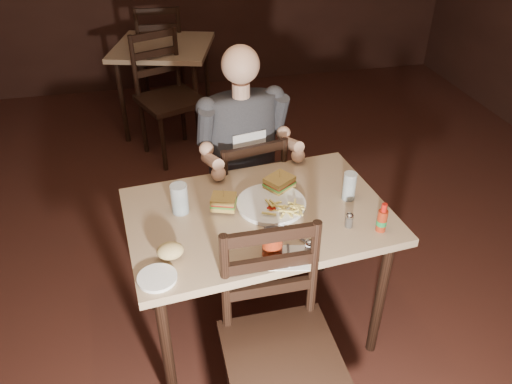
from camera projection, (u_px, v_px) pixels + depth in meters
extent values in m
plane|color=black|center=(235.00, 324.00, 2.72)|extent=(7.00, 7.00, 0.00)
cube|color=tan|center=(258.00, 216.00, 2.29)|extent=(1.25, 0.89, 0.04)
cylinder|color=black|center=(167.00, 353.00, 2.12)|extent=(0.05, 0.05, 0.73)
cylinder|color=black|center=(147.00, 258.00, 2.62)|extent=(0.05, 0.05, 0.73)
cylinder|color=black|center=(380.00, 298.00, 2.39)|extent=(0.05, 0.05, 0.73)
cylinder|color=black|center=(325.00, 222.00, 2.88)|extent=(0.05, 0.05, 0.73)
cube|color=tan|center=(163.00, 47.00, 4.29)|extent=(0.99, 0.99, 0.04)
cylinder|color=black|center=(122.00, 103.00, 4.26)|extent=(0.04, 0.04, 0.73)
cylinder|color=black|center=(141.00, 75.00, 4.79)|extent=(0.04, 0.04, 0.73)
cylinder|color=black|center=(197.00, 105.00, 4.23)|extent=(0.04, 0.04, 0.73)
cylinder|color=black|center=(207.00, 77.00, 4.76)|extent=(0.04, 0.04, 0.73)
cylinder|color=white|center=(271.00, 205.00, 2.31)|extent=(0.34, 0.34, 0.02)
ellipsoid|color=maroon|center=(271.00, 209.00, 2.26)|extent=(0.05, 0.05, 0.01)
cylinder|color=silver|center=(180.00, 199.00, 2.24)|extent=(0.08, 0.08, 0.14)
cylinder|color=silver|center=(349.00, 186.00, 2.33)|extent=(0.07, 0.07, 0.14)
cube|color=white|center=(288.00, 258.00, 2.02)|extent=(0.19, 0.19, 0.00)
cube|color=silver|center=(295.00, 235.00, 2.13)|extent=(0.12, 0.21, 0.01)
cube|color=silver|center=(288.00, 255.00, 2.02)|extent=(0.05, 0.14, 0.00)
cylinder|color=white|center=(157.00, 279.00, 1.91)|extent=(0.16, 0.16, 0.01)
ellipsoid|color=tan|center=(170.00, 251.00, 1.99)|extent=(0.12, 0.10, 0.06)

